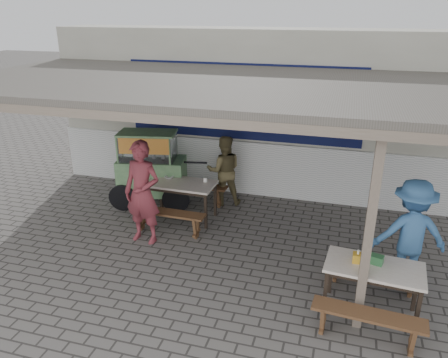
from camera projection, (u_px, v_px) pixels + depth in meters
name	position (u px, v px, depth m)	size (l,w,h in m)	color
ground	(208.00, 262.00, 7.18)	(60.00, 60.00, 0.00)	#5F5B56
back_wall	(257.00, 112.00, 9.74)	(9.00, 1.28, 3.50)	beige
warung_roof	(224.00, 87.00, 6.98)	(9.00, 4.21, 2.81)	#524D46
table_left	(182.00, 187.00, 8.45)	(1.31, 0.71, 0.75)	silver
bench_left_street	(168.00, 217.00, 7.97)	(1.40, 0.31, 0.45)	brown
bench_left_wall	(195.00, 189.00, 9.19)	(1.40, 0.31, 0.45)	brown
table_right	(374.00, 271.00, 5.76)	(1.31, 0.78, 0.75)	silver
bench_right_street	(367.00, 321.00, 5.35)	(1.38, 0.40, 0.45)	brown
bench_right_wall	(374.00, 269.00, 6.41)	(1.38, 0.40, 0.45)	brown
vendor_cart	(151.00, 166.00, 9.00)	(1.88, 1.04, 1.57)	#7AA970
patron_street_side	(142.00, 193.00, 7.54)	(0.67, 0.44, 1.85)	maroon
patron_wall_side	(224.00, 170.00, 9.07)	(0.72, 0.56, 1.49)	brown
patron_right_table	(410.00, 233.00, 6.37)	(1.08, 0.62, 1.67)	teal
tissue_box	(357.00, 258.00, 5.80)	(0.12, 0.12, 0.12)	gold
donation_box	(376.00, 259.00, 5.76)	(0.18, 0.12, 0.12)	#306D3D
condiment_jar	(205.00, 180.00, 8.46)	(0.08, 0.08, 0.09)	white
condiment_bowl	(169.00, 177.00, 8.63)	(0.18, 0.18, 0.04)	white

